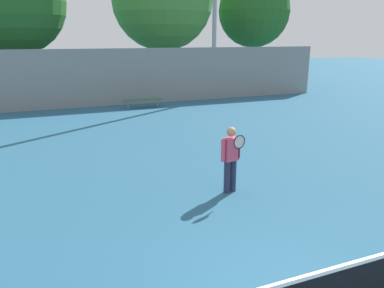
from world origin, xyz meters
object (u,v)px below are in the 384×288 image
object	(u,v)px
tennis_player	(231,156)
tree_green_broad	(12,2)
bench_courtside_far	(143,100)
tree_green_tall	(254,11)

from	to	relation	value
tennis_player	tree_green_broad	xyz separation A→B (m)	(-4.69, 15.99, 4.38)
tennis_player	tree_green_broad	world-z (taller)	tree_green_broad
tennis_player	tree_green_broad	bearing A→B (deg)	95.32
tennis_player	bench_courtside_far	world-z (taller)	tennis_player
tree_green_tall	tennis_player	bearing A→B (deg)	-122.03
tree_green_broad	tennis_player	bearing A→B (deg)	-73.67
bench_courtside_far	tree_green_tall	xyz separation A→B (m)	(10.63, 7.35, 4.89)
bench_courtside_far	tree_green_tall	bearing A→B (deg)	34.66
tennis_player	bench_courtside_far	size ratio (longest dim) A/B	0.80
tennis_player	tree_green_tall	distance (m)	22.22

